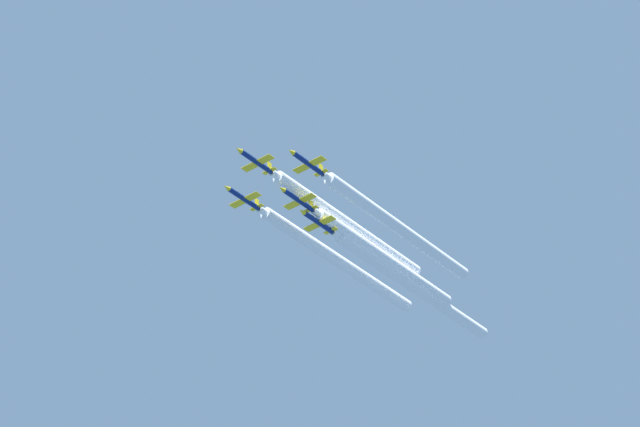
{
  "coord_description": "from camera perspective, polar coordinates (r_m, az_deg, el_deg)",
  "views": [
    {
      "loc": [
        -193.49,
        217.81,
        2.37
      ],
      "look_at": [
        0.22,
        -16.67,
        209.62
      ],
      "focal_mm": 82.91,
      "sensor_mm": 36.0,
      "label": 1
    }
  ],
  "objects": [
    {
      "name": "jet_left_wingman",
      "position": [
        352.15,
        -0.5,
        1.97
      ],
      "size": [
        9.05,
        13.18,
        3.17
      ],
      "color": "navy"
    },
    {
      "name": "smoke_trail_right_wingman",
      "position": [
        386.65,
        0.65,
        -1.8
      ],
      "size": [
        3.25,
        61.44,
        3.25
      ],
      "color": "white"
    },
    {
      "name": "jet_lead",
      "position": [
        354.96,
        -2.52,
        2.04
      ],
      "size": [
        9.05,
        13.18,
        3.17
      ],
      "color": "navy"
    },
    {
      "name": "smoke_trail_slot",
      "position": [
        383.62,
        2.45,
        -1.71
      ],
      "size": [
        3.25,
        56.62,
        3.25
      ],
      "color": "white"
    },
    {
      "name": "smoke_trail_high_trail",
      "position": [
        392.04,
        3.56,
        -2.79
      ],
      "size": [
        3.25,
        66.45,
        3.25
      ],
      "color": "white"
    },
    {
      "name": "smoke_trail_lead",
      "position": [
        376.98,
        1.06,
        -0.42
      ],
      "size": [
        3.25,
        58.77,
        3.25
      ],
      "color": "white"
    },
    {
      "name": "smoke_trail_left_wingman",
      "position": [
        375.0,
        2.98,
        -0.5
      ],
      "size": [
        3.25,
        58.86,
        3.25
      ],
      "color": "white"
    },
    {
      "name": "jet_high_trail",
      "position": [
        365.86,
        -0.1,
        -0.32
      ],
      "size": [
        9.05,
        13.18,
        3.17
      ],
      "color": "navy"
    },
    {
      "name": "jet_slot",
      "position": [
        361.31,
        -0.87,
        0.55
      ],
      "size": [
        9.05,
        13.18,
        3.17
      ],
      "color": "navy"
    },
    {
      "name": "jet_right_wingman",
      "position": [
        363.58,
        -3.0,
        0.6
      ],
      "size": [
        9.05,
        13.18,
        3.17
      ],
      "color": "navy"
    }
  ]
}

